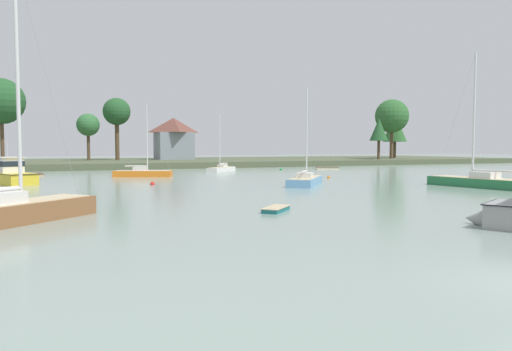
% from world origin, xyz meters
% --- Properties ---
extents(far_shore_bank, '(180.39, 41.75, 1.09)m').
position_xyz_m(far_shore_bank, '(0.00, 92.27, 0.55)').
color(far_shore_bank, '#4C563D').
rests_on(far_shore_bank, ground).
extents(sailboat_wood, '(8.53, 8.15, 13.89)m').
position_xyz_m(sailboat_wood, '(-14.34, 17.18, 0.30)').
color(sailboat_wood, brown).
rests_on(sailboat_wood, ground).
extents(sailboat_white, '(6.09, 6.17, 9.28)m').
position_xyz_m(sailboat_white, '(11.44, 61.13, 0.20)').
color(sailboat_white, white).
rests_on(sailboat_white, ground).
extents(dinghy_teal, '(2.51, 2.53, 0.38)m').
position_xyz_m(dinghy_teal, '(-0.26, 16.28, 0.10)').
color(dinghy_teal, '#196B70').
rests_on(dinghy_teal, ground).
extents(sailboat_green, '(4.14, 10.12, 13.31)m').
position_xyz_m(sailboat_green, '(24.54, 23.90, 0.28)').
color(sailboat_green, '#236B3D').
rests_on(sailboat_green, ground).
extents(dinghy_cream, '(4.28, 3.16, 0.63)m').
position_xyz_m(dinghy_cream, '(29.71, 59.67, 0.15)').
color(dinghy_cream, beige).
rests_on(dinghy_cream, ground).
extents(sailboat_skyblue, '(6.72, 7.56, 10.22)m').
position_xyz_m(sailboat_skyblue, '(10.65, 32.60, 0.22)').
color(sailboat_skyblue, '#669ECC').
rests_on(sailboat_skyblue, ground).
extents(sailboat_orange, '(7.51, 4.67, 9.67)m').
position_xyz_m(sailboat_orange, '(-2.09, 52.34, 0.21)').
color(sailboat_orange, orange).
rests_on(sailboat_orange, ground).
extents(dinghy_sand, '(1.80, 3.37, 0.52)m').
position_xyz_m(dinghy_sand, '(-14.63, 58.73, 0.13)').
color(dinghy_sand, tan).
rests_on(dinghy_sand, ground).
extents(cruiser_yellow, '(6.55, 10.11, 5.38)m').
position_xyz_m(cruiser_yellow, '(-17.20, 46.86, 0.63)').
color(cruiser_yellow, gold).
rests_on(cruiser_yellow, ground).
extents(mooring_buoy_orange, '(0.37, 0.37, 0.42)m').
position_xyz_m(mooring_buoy_orange, '(18.51, 40.99, 0.07)').
color(mooring_buoy_orange, orange).
rests_on(mooring_buoy_orange, ground).
extents(mooring_buoy_green, '(0.47, 0.47, 0.52)m').
position_xyz_m(mooring_buoy_green, '(21.80, 61.20, 0.08)').
color(mooring_buoy_green, '#1E8C47').
rests_on(mooring_buoy_green, ground).
extents(mooring_buoy_red, '(0.44, 0.44, 0.50)m').
position_xyz_m(mooring_buoy_red, '(-3.35, 38.85, 0.08)').
color(mooring_buoy_red, red).
rests_on(mooring_buoy_red, ground).
extents(shore_tree_center, '(4.01, 4.01, 9.01)m').
position_xyz_m(shore_tree_center, '(53.12, 76.59, 7.56)').
color(shore_tree_center, brown).
rests_on(shore_tree_center, far_shore_bank).
extents(shore_tree_right, '(5.87, 5.87, 11.25)m').
position_xyz_m(shore_tree_right, '(66.32, 87.43, 8.70)').
color(shore_tree_right, brown).
rests_on(shore_tree_right, far_shore_bank).
extents(shore_tree_far_right, '(5.60, 5.60, 12.82)m').
position_xyz_m(shore_tree_far_right, '(-0.70, 92.58, 10.92)').
color(shore_tree_far_right, brown).
rests_on(shore_tree_far_right, far_shore_bank).
extents(shore_tree_left, '(7.80, 7.80, 13.86)m').
position_xyz_m(shore_tree_left, '(60.31, 81.25, 10.99)').
color(shore_tree_left, brown).
rests_on(shore_tree_left, far_shore_bank).
extents(shore_tree_center_right, '(7.92, 7.92, 14.60)m').
position_xyz_m(shore_tree_center_right, '(-20.95, 84.07, 11.69)').
color(shore_tree_center_right, brown).
rests_on(shore_tree_center_right, far_shore_bank).
extents(shore_tree_center_left, '(4.54, 4.54, 9.48)m').
position_xyz_m(shore_tree_center_left, '(-6.32, 92.74, 8.20)').
color(shore_tree_center_left, brown).
rests_on(shore_tree_center_left, far_shore_bank).
extents(cottage_eastern, '(8.10, 8.30, 9.13)m').
position_xyz_m(cottage_eastern, '(11.53, 94.31, 5.82)').
color(cottage_eastern, gray).
rests_on(cottage_eastern, far_shore_bank).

